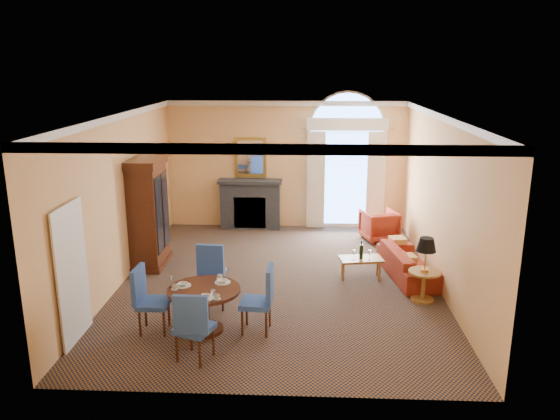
{
  "coord_description": "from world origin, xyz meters",
  "views": [
    {
      "loc": [
        0.49,
        -9.81,
        4.07
      ],
      "look_at": [
        0.0,
        0.5,
        1.3
      ],
      "focal_mm": 35.0,
      "sensor_mm": 36.0,
      "label": 1
    }
  ],
  "objects_px": {
    "sofa": "(409,263)",
    "coffee_table": "(361,259)",
    "dining_table": "(204,300)",
    "armchair": "(379,225)",
    "armoire": "(148,215)",
    "side_table": "(425,262)"
  },
  "relations": [
    {
      "from": "sofa",
      "to": "armchair",
      "type": "xyz_separation_m",
      "value": [
        -0.29,
        2.32,
        0.08
      ]
    },
    {
      "from": "dining_table",
      "to": "coffee_table",
      "type": "xyz_separation_m",
      "value": [
        2.65,
        2.32,
        -0.13
      ]
    },
    {
      "from": "armoire",
      "to": "coffee_table",
      "type": "bearing_deg",
      "value": -7.31
    },
    {
      "from": "dining_table",
      "to": "armchair",
      "type": "height_order",
      "value": "dining_table"
    },
    {
      "from": "dining_table",
      "to": "armchair",
      "type": "bearing_deg",
      "value": 55.2
    },
    {
      "from": "armoire",
      "to": "coffee_table",
      "type": "distance_m",
      "value": 4.4
    },
    {
      "from": "armoire",
      "to": "armchair",
      "type": "bearing_deg",
      "value": 20.85
    },
    {
      "from": "dining_table",
      "to": "coffee_table",
      "type": "height_order",
      "value": "dining_table"
    },
    {
      "from": "armoire",
      "to": "side_table",
      "type": "distance_m",
      "value": 5.55
    },
    {
      "from": "side_table",
      "to": "dining_table",
      "type": "bearing_deg",
      "value": -160.14
    },
    {
      "from": "armoire",
      "to": "armchair",
      "type": "xyz_separation_m",
      "value": [
        4.98,
        1.9,
        -0.73
      ]
    },
    {
      "from": "dining_table",
      "to": "sofa",
      "type": "relative_size",
      "value": 0.58
    },
    {
      "from": "armoire",
      "to": "side_table",
      "type": "height_order",
      "value": "armoire"
    },
    {
      "from": "dining_table",
      "to": "side_table",
      "type": "distance_m",
      "value": 3.89
    },
    {
      "from": "armchair",
      "to": "coffee_table",
      "type": "bearing_deg",
      "value": 58.11
    },
    {
      "from": "dining_table",
      "to": "sofa",
      "type": "distance_m",
      "value": 4.36
    },
    {
      "from": "armoire",
      "to": "sofa",
      "type": "height_order",
      "value": "armoire"
    },
    {
      "from": "armoire",
      "to": "coffee_table",
      "type": "relative_size",
      "value": 2.56
    },
    {
      "from": "armchair",
      "to": "dining_table",
      "type": "bearing_deg",
      "value": 38.44
    },
    {
      "from": "dining_table",
      "to": "armchair",
      "type": "distance_m",
      "value": 5.81
    },
    {
      "from": "sofa",
      "to": "coffee_table",
      "type": "xyz_separation_m",
      "value": [
        -0.95,
        -0.13,
        0.12
      ]
    },
    {
      "from": "dining_table",
      "to": "sofa",
      "type": "height_order",
      "value": "dining_table"
    }
  ]
}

